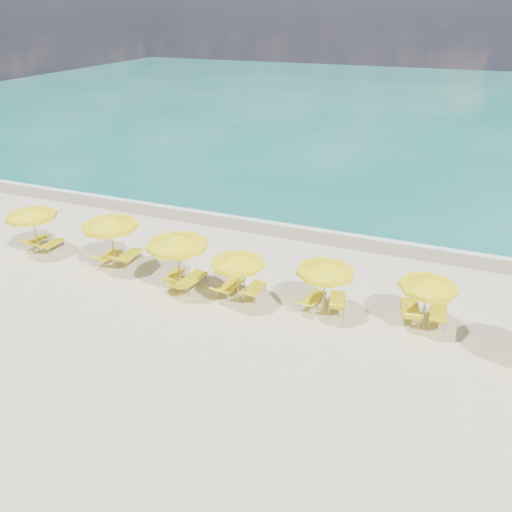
% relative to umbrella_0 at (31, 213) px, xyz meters
% --- Properties ---
extents(ground_plane, '(120.00, 120.00, 0.00)m').
position_rel_umbrella_0_xyz_m(ground_plane, '(10.92, -0.26, -2.02)').
color(ground_plane, beige).
extents(ocean, '(120.00, 80.00, 0.30)m').
position_rel_umbrella_0_xyz_m(ocean, '(10.92, 47.74, -2.02)').
color(ocean, '#12695D').
rests_on(ocean, ground).
extents(wet_sand_band, '(120.00, 2.60, 0.01)m').
position_rel_umbrella_0_xyz_m(wet_sand_band, '(10.92, 7.14, -2.02)').
color(wet_sand_band, tan).
rests_on(wet_sand_band, ground).
extents(foam_line, '(120.00, 1.20, 0.03)m').
position_rel_umbrella_0_xyz_m(foam_line, '(10.92, 7.94, -2.02)').
color(foam_line, white).
rests_on(foam_line, ground).
extents(whitecap_near, '(14.00, 0.36, 0.05)m').
position_rel_umbrella_0_xyz_m(whitecap_near, '(4.92, 16.74, -2.02)').
color(whitecap_near, white).
rests_on(whitecap_near, ground).
extents(whitecap_far, '(18.00, 0.30, 0.05)m').
position_rel_umbrella_0_xyz_m(whitecap_far, '(18.92, 23.74, -2.02)').
color(whitecap_far, white).
rests_on(whitecap_far, ground).
extents(umbrella_0, '(2.62, 2.62, 2.37)m').
position_rel_umbrella_0_xyz_m(umbrella_0, '(0.00, 0.00, 0.00)').
color(umbrella_0, tan).
rests_on(umbrella_0, ground).
extents(umbrella_1, '(3.25, 3.25, 2.56)m').
position_rel_umbrella_0_xyz_m(umbrella_1, '(4.40, 0.10, 0.16)').
color(umbrella_1, tan).
rests_on(umbrella_1, ground).
extents(umbrella_2, '(2.77, 2.77, 2.59)m').
position_rel_umbrella_0_xyz_m(umbrella_2, '(8.18, -0.58, 0.19)').
color(umbrella_2, tan).
rests_on(umbrella_2, ground).
extents(umbrella_3, '(2.60, 2.60, 2.21)m').
position_rel_umbrella_0_xyz_m(umbrella_3, '(10.88, -0.62, -0.14)').
color(umbrella_3, tan).
rests_on(umbrella_3, ground).
extents(umbrella_4, '(2.97, 2.97, 2.27)m').
position_rel_umbrella_0_xyz_m(umbrella_4, '(14.26, -0.11, -0.09)').
color(umbrella_4, tan).
rests_on(umbrella_4, ground).
extents(umbrella_5, '(2.19, 2.19, 2.15)m').
position_rel_umbrella_0_xyz_m(umbrella_5, '(17.98, 0.32, -0.19)').
color(umbrella_5, tan).
rests_on(umbrella_5, ground).
extents(lounger_0_left, '(0.64, 1.72, 0.83)m').
position_rel_umbrella_0_xyz_m(lounger_0_left, '(-0.47, 0.39, -1.81)').
color(lounger_0_left, '#A5A8AD').
rests_on(lounger_0_left, ground).
extents(lounger_0_right, '(0.61, 1.63, 0.71)m').
position_rel_umbrella_0_xyz_m(lounger_0_right, '(0.48, 0.37, -1.83)').
color(lounger_0_right, '#A5A8AD').
rests_on(lounger_0_right, ground).
extents(lounger_1_left, '(0.75, 1.75, 0.78)m').
position_rel_umbrella_0_xyz_m(lounger_1_left, '(3.90, 0.29, -1.81)').
color(lounger_1_left, '#A5A8AD').
rests_on(lounger_1_left, ground).
extents(lounger_1_right, '(0.68, 1.92, 0.90)m').
position_rel_umbrella_0_xyz_m(lounger_1_right, '(4.83, 0.54, -1.78)').
color(lounger_1_right, '#A5A8AD').
rests_on(lounger_1_right, ground).
extents(lounger_2_left, '(0.84, 1.69, 0.77)m').
position_rel_umbrella_0_xyz_m(lounger_2_left, '(7.71, -0.25, -1.82)').
color(lounger_2_left, '#A5A8AD').
rests_on(lounger_2_left, ground).
extents(lounger_2_right, '(0.94, 2.13, 0.75)m').
position_rel_umbrella_0_xyz_m(lounger_2_right, '(8.59, -0.39, -1.78)').
color(lounger_2_right, '#A5A8AD').
rests_on(lounger_2_right, ground).
extents(lounger_3_left, '(0.85, 1.98, 0.81)m').
position_rel_umbrella_0_xyz_m(lounger_3_left, '(10.33, -0.17, -1.79)').
color(lounger_3_left, '#A5A8AD').
rests_on(lounger_3_left, ground).
extents(lounger_3_right, '(0.63, 1.78, 0.81)m').
position_rel_umbrella_0_xyz_m(lounger_3_right, '(11.36, -0.08, -1.80)').
color(lounger_3_right, '#A5A8AD').
rests_on(lounger_3_right, ground).
extents(lounger_4_left, '(0.91, 1.84, 0.73)m').
position_rel_umbrella_0_xyz_m(lounger_4_left, '(13.77, 0.14, -1.81)').
color(lounger_4_left, '#A5A8AD').
rests_on(lounger_4_left, ground).
extents(lounger_4_right, '(0.91, 1.84, 0.88)m').
position_rel_umbrella_0_xyz_m(lounger_4_right, '(14.75, 0.26, -1.80)').
color(lounger_4_right, '#A5A8AD').
rests_on(lounger_4_right, ground).
extents(lounger_5_left, '(0.98, 2.04, 0.96)m').
position_rel_umbrella_0_xyz_m(lounger_5_left, '(17.49, 0.62, -1.77)').
color(lounger_5_left, '#A5A8AD').
rests_on(lounger_5_left, ground).
extents(lounger_5_right, '(0.68, 1.92, 0.85)m').
position_rel_umbrella_0_xyz_m(lounger_5_right, '(18.50, 0.76, -1.79)').
color(lounger_5_right, '#A5A8AD').
rests_on(lounger_5_right, ground).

